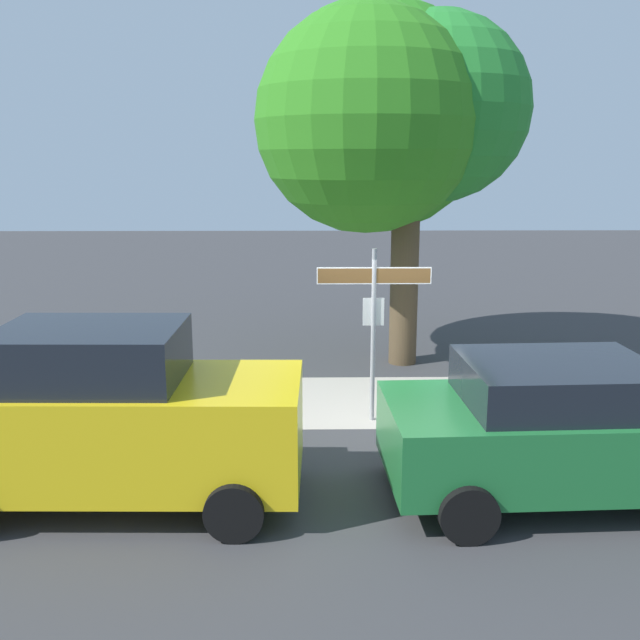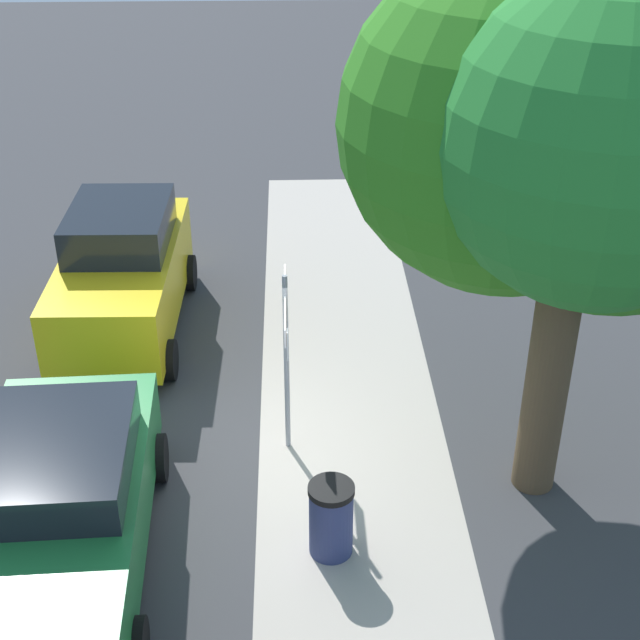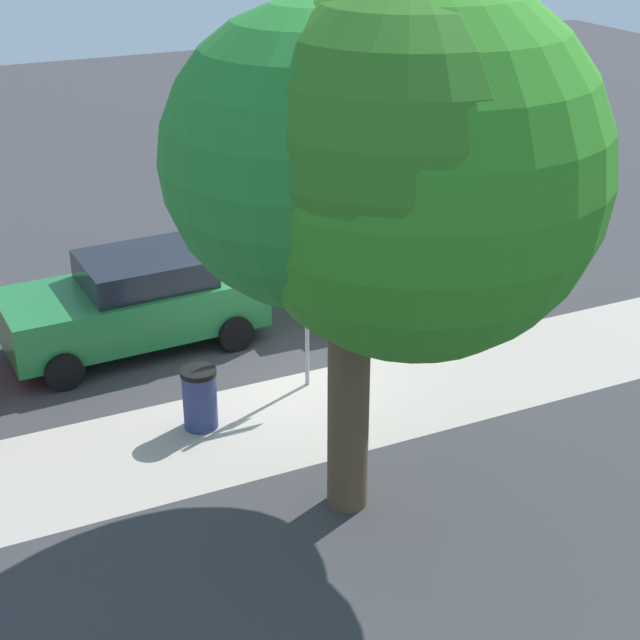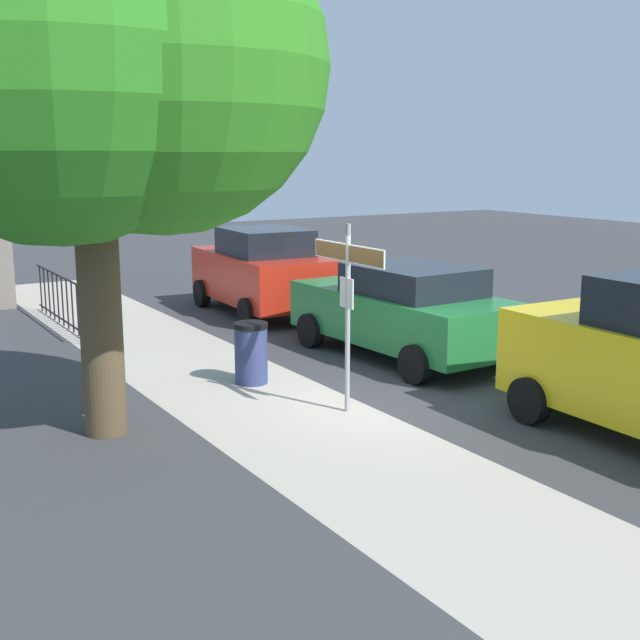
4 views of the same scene
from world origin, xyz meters
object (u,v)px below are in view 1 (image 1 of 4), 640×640
Objects in this scene: car_yellow at (113,417)px; car_green at (572,428)px; trash_bin at (495,379)px; street_sign at (374,303)px; shade_tree at (387,114)px.

car_yellow is 5.35m from car_green.
car_yellow is 6.14m from trash_bin.
car_green is 3.13m from trash_bin.
shade_tree reaches higher than street_sign.
car_green is (1.62, -5.99, -3.89)m from shade_tree.
car_green is at bearing -88.04° from trash_bin.
shade_tree reaches higher than car_yellow.
shade_tree is 1.52× the size of car_green.
shade_tree reaches higher than car_green.
street_sign is 2.48m from trash_bin.
street_sign is 4.26m from car_yellow.
car_yellow is at bearing -121.64° from shade_tree.
shade_tree is (0.50, 3.38, 2.91)m from street_sign.
street_sign reaches higher than trash_bin.
street_sign is at bearing 40.66° from car_yellow.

